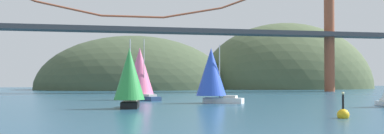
{
  "coord_description": "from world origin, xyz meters",
  "views": [
    {
      "loc": [
        -13.18,
        -24.1,
        3.63
      ],
      "look_at": [
        0.0,
        31.17,
        4.97
      ],
      "focal_mm": 44.69,
      "sensor_mm": 36.0,
      "label": 1
    }
  ],
  "objects_px": {
    "sailboat_green_sail": "(129,77)",
    "channel_buoy": "(343,114)",
    "sailboat_pink_spinnaker": "(140,72)",
    "sailboat_blue_spinnaker": "(212,73)"
  },
  "relations": [
    {
      "from": "sailboat_green_sail",
      "to": "sailboat_pink_spinnaker",
      "type": "relative_size",
      "value": 0.83
    },
    {
      "from": "sailboat_blue_spinnaker",
      "to": "sailboat_green_sail",
      "type": "relative_size",
      "value": 1.0
    },
    {
      "from": "sailboat_pink_spinnaker",
      "to": "sailboat_green_sail",
      "type": "bearing_deg",
      "value": -100.28
    },
    {
      "from": "sailboat_pink_spinnaker",
      "to": "channel_buoy",
      "type": "bearing_deg",
      "value": -72.14
    },
    {
      "from": "channel_buoy",
      "to": "sailboat_pink_spinnaker",
      "type": "bearing_deg",
      "value": 107.86
    },
    {
      "from": "sailboat_green_sail",
      "to": "sailboat_pink_spinnaker",
      "type": "bearing_deg",
      "value": 79.72
    },
    {
      "from": "sailboat_blue_spinnaker",
      "to": "sailboat_green_sail",
      "type": "height_order",
      "value": "sailboat_blue_spinnaker"
    },
    {
      "from": "sailboat_green_sail",
      "to": "channel_buoy",
      "type": "height_order",
      "value": "sailboat_green_sail"
    },
    {
      "from": "sailboat_blue_spinnaker",
      "to": "channel_buoy",
      "type": "xyz_separation_m",
      "value": [
        4.48,
        -27.87,
        -3.97
      ]
    },
    {
      "from": "sailboat_green_sail",
      "to": "channel_buoy",
      "type": "xyz_separation_m",
      "value": [
        17.47,
        -18.2,
        -3.36
      ]
    }
  ]
}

